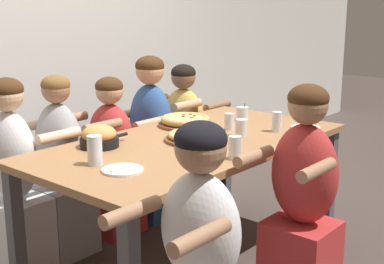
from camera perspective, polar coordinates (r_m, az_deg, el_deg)
ground_plane at (r=3.39m, az=0.00°, el=-13.70°), size 18.00×18.00×0.00m
dining_table at (r=3.14m, az=0.00°, el=-2.33°), size 1.95×0.99×0.78m
pizza_board_main at (r=3.47m, az=-0.71°, el=1.19°), size 0.36×0.36×0.07m
pizza_board_second at (r=3.10m, az=0.40°, el=-0.48°), size 0.36×0.36×0.05m
skillet_bowl at (r=3.01m, az=-9.85°, el=-0.55°), size 0.31×0.22×0.13m
empty_plate_a at (r=3.48m, az=12.02°, el=0.46°), size 0.19×0.19×0.02m
empty_plate_b at (r=2.57m, az=-7.42°, el=-4.02°), size 0.20×0.20×0.02m
cocktail_glass_blue at (r=3.66m, az=5.41°, el=1.89°), size 0.08×0.08×0.11m
drinking_glass_a at (r=3.37m, az=4.01°, el=0.99°), size 0.06×0.06×0.11m
drinking_glass_b at (r=3.36m, az=9.03°, el=0.96°), size 0.06×0.06×0.12m
drinking_glass_c at (r=3.67m, az=12.45°, el=1.76°), size 0.08×0.08×0.11m
drinking_glass_d at (r=3.22m, az=5.27°, el=0.34°), size 0.07×0.07×0.10m
drinking_glass_e at (r=2.74m, az=4.61°, el=-1.67°), size 0.07×0.07×0.12m
drinking_glass_f at (r=2.67m, az=-10.33°, el=-2.07°), size 0.07×0.07×0.15m
diner_far_right at (r=4.18m, az=-0.87°, el=-0.99°), size 0.51×0.40×1.11m
diner_near_center at (r=2.83m, az=11.69°, el=-7.70°), size 0.51×0.40×1.17m
diner_far_midleft at (r=3.43m, az=-13.75°, el=-4.49°), size 0.51×0.40×1.14m
diner_far_left at (r=3.26m, az=-18.41°, el=-5.49°), size 0.51×0.40×1.16m
diner_far_center at (r=3.68m, az=-8.53°, el=-3.37°), size 0.51×0.40×1.09m
diner_far_midright at (r=3.91m, az=-4.34°, el=-1.25°), size 0.51×0.40×1.20m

